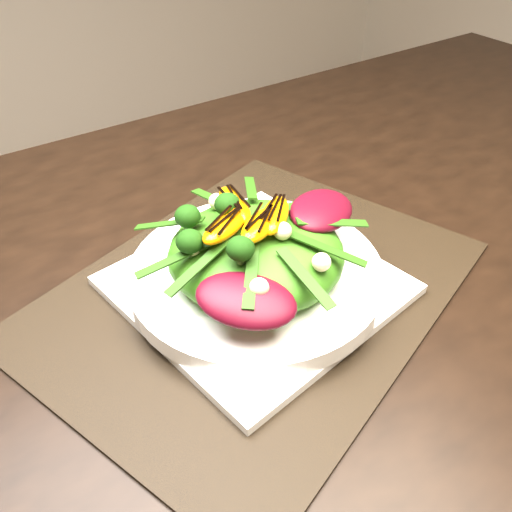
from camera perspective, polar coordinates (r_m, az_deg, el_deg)
floor at (r=1.30m, az=6.56°, el=-24.75°), size 4.00×4.00×0.01m
dining_table at (r=0.73m, az=10.67°, el=2.40°), size 1.60×0.90×0.75m
placemat at (r=0.60m, az=-0.00°, el=-3.53°), size 0.56×0.49×0.00m
plate_base at (r=0.59m, az=-0.00°, el=-3.04°), size 0.30×0.30×0.01m
salad_bowl at (r=0.58m, az=-0.00°, el=-1.93°), size 0.35×0.35×0.02m
lettuce_mound at (r=0.57m, az=-0.00°, el=0.35°), size 0.20×0.20×0.06m
radicchio_leaf at (r=0.59m, az=6.91°, el=4.80°), size 0.11×0.09×0.02m
orange_segment at (r=0.55m, az=-2.17°, el=3.85°), size 0.07×0.06×0.02m
broccoli_floret at (r=0.55m, az=-6.34°, el=4.16°), size 0.04×0.04×0.04m
macadamia_nut at (r=0.53m, az=5.71°, el=2.20°), size 0.02×0.02×0.02m
balsamic_drizzle at (r=0.54m, az=-2.19°, el=4.68°), size 0.04×0.03×0.00m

